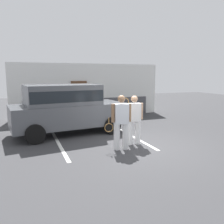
{
  "coord_description": "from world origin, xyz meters",
  "views": [
    {
      "loc": [
        -3.71,
        -6.97,
        2.45
      ],
      "look_at": [
        -0.54,
        1.2,
        1.05
      ],
      "focal_mm": 37.51,
      "sensor_mm": 36.0,
      "label": 1
    }
  ],
  "objects": [
    {
      "name": "parked_suv",
      "position": [
        -2.02,
        2.66,
        1.15
      ],
      "size": [
        4.79,
        2.59,
        2.05
      ],
      "rotation": [
        0.0,
        0.0,
        0.12
      ],
      "color": "#4C4F54",
      "rests_on": "ground_plane"
    },
    {
      "name": "tennis_player_woman",
      "position": [
        -0.08,
        0.26,
        0.91
      ],
      "size": [
        0.77,
        0.33,
        1.74
      ],
      "rotation": [
        0.0,
        0.0,
        2.99
      ],
      "color": "white",
      "rests_on": "ground_plane"
    },
    {
      "name": "potted_plant_by_porch",
      "position": [
        2.52,
        5.0,
        0.45
      ],
      "size": [
        0.61,
        0.61,
        0.81
      ],
      "color": "brown",
      "rests_on": "ground_plane"
    },
    {
      "name": "ground_plane",
      "position": [
        0.0,
        0.0,
        0.0
      ],
      "size": [
        40.0,
        40.0,
        0.0
      ],
      "primitive_type": "plane",
      "color": "#38383A"
    },
    {
      "name": "tennis_player_man",
      "position": [
        -0.73,
        -0.11,
        0.93
      ],
      "size": [
        0.91,
        0.34,
        1.8
      ],
      "rotation": [
        0.0,
        0.0,
        3.0
      ],
      "color": "white",
      "rests_on": "ground_plane"
    },
    {
      "name": "parking_stripe_1",
      "position": [
        0.36,
        1.5,
        0.0
      ],
      "size": [
        0.12,
        4.4,
        0.01
      ],
      "primitive_type": "cube",
      "color": "silver",
      "rests_on": "ground_plane"
    },
    {
      "name": "house_frontage",
      "position": [
        -0.01,
        6.35,
        1.45
      ],
      "size": [
        8.81,
        0.4,
        3.09
      ],
      "color": "white",
      "rests_on": "ground_plane"
    },
    {
      "name": "parking_stripe_0",
      "position": [
        -2.57,
        1.5,
        0.0
      ],
      "size": [
        0.12,
        4.4,
        0.01
      ],
      "primitive_type": "cube",
      "color": "silver",
      "rests_on": "ground_plane"
    }
  ]
}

